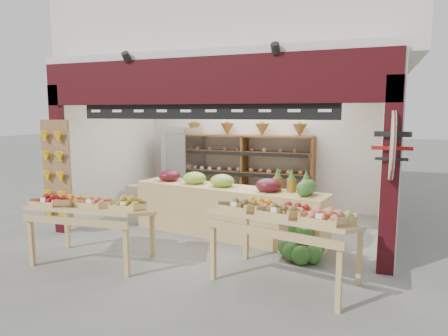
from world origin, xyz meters
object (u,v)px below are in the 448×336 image
at_px(display_table_left, 88,208).
at_px(watermelon_pile, 301,245).
at_px(cardboard_stack, 144,202).
at_px(back_shelving, 244,158).
at_px(refrigerator, 183,166).
at_px(display_table_right, 286,216).
at_px(mid_counter, 226,209).

xyz_separation_m(display_table_left, watermelon_pile, (2.95, 1.10, -0.58)).
bearing_deg(cardboard_stack, watermelon_pile, -24.21).
height_order(back_shelving, cardboard_stack, back_shelving).
xyz_separation_m(back_shelving, display_table_left, (-1.17, -3.94, -0.37)).
distance_m(refrigerator, cardboard_stack, 1.35).
xyz_separation_m(back_shelving, display_table_right, (1.73, -3.75, -0.28)).
distance_m(cardboard_stack, mid_counter, 2.52).
bearing_deg(mid_counter, display_table_right, -48.78).
relative_size(display_table_right, watermelon_pile, 2.71).
xyz_separation_m(back_shelving, refrigerator, (-1.52, -0.10, -0.24)).
relative_size(back_shelving, cardboard_stack, 3.40).
distance_m(cardboard_stack, watermelon_pile, 4.08).
bearing_deg(refrigerator, mid_counter, -33.28).
xyz_separation_m(display_table_left, display_table_right, (2.90, 0.20, 0.09)).
bearing_deg(display_table_right, mid_counter, 131.22).
relative_size(cardboard_stack, display_table_left, 0.55).
bearing_deg(refrigerator, cardboard_stack, -96.72).
height_order(cardboard_stack, mid_counter, mid_counter).
xyz_separation_m(cardboard_stack, mid_counter, (2.29, -1.01, 0.27)).
bearing_deg(watermelon_pile, display_table_right, -93.14).
distance_m(display_table_left, display_table_right, 2.91).
bearing_deg(mid_counter, back_shelving, 99.29).
xyz_separation_m(back_shelving, cardboard_stack, (-1.94, -1.17, -0.94)).
bearing_deg(display_table_left, refrigerator, 95.14).
distance_m(mid_counter, watermelon_pile, 1.60).
bearing_deg(display_table_left, mid_counter, 49.22).
bearing_deg(watermelon_pile, mid_counter, 154.97).
bearing_deg(mid_counter, watermelon_pile, -25.03).
bearing_deg(refrigerator, back_shelving, 18.39).
xyz_separation_m(cardboard_stack, watermelon_pile, (3.72, -1.67, -0.01)).
bearing_deg(cardboard_stack, display_table_left, -74.53).
relative_size(cardboard_stack, mid_counter, 0.26).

